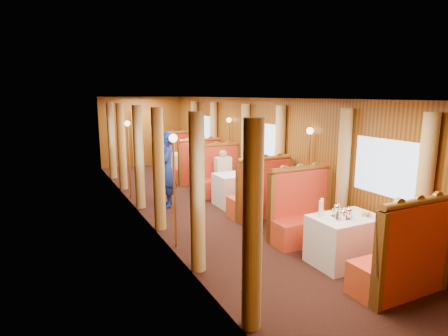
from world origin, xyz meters
TOP-DOWN VIEW (x-y plane):
  - floor at (0.00, 0.00)m, footprint 3.00×12.00m
  - ceiling at (0.00, 0.00)m, footprint 3.00×12.00m
  - wall_far at (0.00, 6.00)m, footprint 3.00×0.01m
  - wall_left at (-1.50, 0.00)m, footprint 0.01×12.00m
  - wall_right at (1.50, 0.00)m, footprint 0.01×12.00m
  - doorway_far at (0.00, 5.97)m, footprint 0.80×0.04m
  - table_near at (0.75, -3.50)m, footprint 1.05×0.72m
  - banquette_near_fwd at (0.75, -4.51)m, footprint 1.30×0.55m
  - banquette_near_aft at (0.75, -2.49)m, footprint 1.30×0.55m
  - table_mid at (0.75, 0.00)m, footprint 1.05×0.72m
  - banquette_mid_fwd at (0.75, -1.01)m, footprint 1.30×0.55m
  - banquette_mid_aft at (0.75, 1.01)m, footprint 1.30×0.55m
  - table_far at (0.75, 3.50)m, footprint 1.05×0.72m
  - banquette_far_fwd at (0.75, 2.49)m, footprint 1.30×0.55m
  - banquette_far_aft at (0.75, 4.51)m, footprint 1.30×0.55m
  - tea_tray at (0.66, -3.54)m, footprint 0.41×0.35m
  - teapot_left at (0.57, -3.60)m, footprint 0.16×0.12m
  - teapot_right at (0.69, -3.59)m, footprint 0.19×0.15m
  - teapot_back at (0.64, -3.40)m, footprint 0.19×0.16m
  - fruit_plate at (1.01, -3.64)m, footprint 0.23×0.23m
  - cup_inboard at (0.36, -3.35)m, footprint 0.08×0.08m
  - cup_outboard at (0.45, -3.27)m, footprint 0.08×0.08m
  - rose_vase_mid at (0.78, -0.02)m, footprint 0.06×0.06m
  - rose_vase_far at (0.73, 3.52)m, footprint 0.06×0.06m
  - window_left_near at (-1.49, -3.50)m, footprint 0.01×1.20m
  - curtain_left_near_a at (-1.38, -4.28)m, footprint 0.22×0.22m
  - curtain_left_near_b at (-1.38, -2.72)m, footprint 0.22×0.22m
  - window_right_near at (1.49, -3.50)m, footprint 0.01×1.20m
  - curtain_right_near_a at (1.38, -4.28)m, footprint 0.22×0.22m
  - curtain_right_near_b at (1.38, -2.72)m, footprint 0.22×0.22m
  - window_left_mid at (-1.49, 0.00)m, footprint 0.01×1.20m
  - curtain_left_mid_a at (-1.38, -0.78)m, footprint 0.22×0.22m
  - curtain_left_mid_b at (-1.38, 0.78)m, footprint 0.22×0.22m
  - window_right_mid at (1.49, 0.00)m, footprint 0.01×1.20m
  - curtain_right_mid_a at (1.38, -0.78)m, footprint 0.22×0.22m
  - curtain_right_mid_b at (1.38, 0.78)m, footprint 0.22×0.22m
  - window_left_far at (-1.49, 3.50)m, footprint 0.01×1.20m
  - curtain_left_far_a at (-1.38, 2.72)m, footprint 0.22×0.22m
  - curtain_left_far_b at (-1.38, 4.28)m, footprint 0.22×0.22m
  - window_right_far at (1.49, 3.50)m, footprint 0.01×1.20m
  - curtain_right_far_a at (1.38, 2.72)m, footprint 0.22×0.22m
  - curtain_right_far_b at (1.38, 4.28)m, footprint 0.22×0.22m
  - sconce_left_fore at (-1.40, -1.75)m, footprint 0.14×0.14m
  - sconce_right_fore at (1.40, -1.75)m, footprint 0.14×0.14m
  - sconce_left_aft at (-1.40, 1.75)m, footprint 0.14×0.14m
  - sconce_right_aft at (1.40, 1.75)m, footprint 0.14×0.14m
  - steward at (-0.79, 0.59)m, footprint 0.62×0.75m
  - passenger at (0.75, 0.77)m, footprint 0.40×0.44m

SIDE VIEW (x-z plane):
  - floor at x=0.00m, z-range -0.01..0.01m
  - table_near at x=0.75m, z-range 0.00..0.75m
  - table_mid at x=0.75m, z-range 0.00..0.75m
  - table_far at x=0.75m, z-range 0.00..0.75m
  - banquette_near_fwd at x=0.75m, z-range -0.25..1.09m
  - banquette_near_aft at x=0.75m, z-range -0.25..1.09m
  - banquette_mid_fwd at x=0.75m, z-range -0.25..1.09m
  - banquette_mid_aft at x=0.75m, z-range -0.25..1.09m
  - banquette_far_fwd at x=0.75m, z-range -0.25..1.09m
  - banquette_far_aft at x=0.75m, z-range -0.25..1.09m
  - passenger at x=0.75m, z-range 0.36..1.12m
  - tea_tray at x=0.66m, z-range 0.75..0.76m
  - fruit_plate at x=1.01m, z-range 0.74..0.80m
  - teapot_left at x=0.57m, z-range 0.75..0.88m
  - teapot_right at x=0.69m, z-range 0.75..0.89m
  - teapot_back at x=0.64m, z-range 0.75..0.89m
  - cup_inboard at x=0.36m, z-range 0.72..0.99m
  - cup_outboard at x=0.45m, z-range 0.72..0.99m
  - steward at x=-0.79m, z-range 0.00..1.76m
  - rose_vase_mid at x=0.78m, z-range 0.75..1.11m
  - rose_vase_far at x=0.73m, z-range 0.75..1.11m
  - doorway_far at x=0.00m, z-range 0.00..2.00m
  - curtain_left_near_a at x=-1.38m, z-range 0.00..2.35m
  - curtain_left_near_b at x=-1.38m, z-range 0.00..2.35m
  - curtain_right_near_a at x=1.38m, z-range 0.00..2.35m
  - curtain_right_near_b at x=1.38m, z-range 0.00..2.35m
  - curtain_left_mid_a at x=-1.38m, z-range 0.00..2.35m
  - curtain_left_mid_b at x=-1.38m, z-range 0.00..2.35m
  - curtain_right_mid_a at x=1.38m, z-range 0.00..2.35m
  - curtain_right_mid_b at x=1.38m, z-range 0.00..2.35m
  - curtain_left_far_a at x=-1.38m, z-range 0.00..2.35m
  - curtain_left_far_b at x=-1.38m, z-range 0.00..2.35m
  - curtain_right_far_a at x=1.38m, z-range 0.00..2.35m
  - curtain_right_far_b at x=1.38m, z-range 0.00..2.35m
  - wall_far at x=0.00m, z-range 0.00..2.50m
  - wall_left at x=-1.50m, z-range 0.00..2.50m
  - wall_right at x=1.50m, z-range 0.00..2.50m
  - sconce_left_fore at x=-1.40m, z-range 0.41..2.36m
  - sconce_right_fore at x=1.40m, z-range 0.41..2.36m
  - sconce_left_aft at x=-1.40m, z-range 0.41..2.36m
  - sconce_right_aft at x=1.40m, z-range 0.41..2.36m
  - window_left_near at x=-1.49m, z-range 1.00..1.90m
  - window_right_near at x=1.49m, z-range 1.00..1.90m
  - window_left_mid at x=-1.49m, z-range 1.00..1.90m
  - window_right_mid at x=1.49m, z-range 1.00..1.90m
  - window_left_far at x=-1.49m, z-range 1.00..1.90m
  - window_right_far at x=1.49m, z-range 1.00..1.90m
  - ceiling at x=0.00m, z-range 2.49..2.51m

